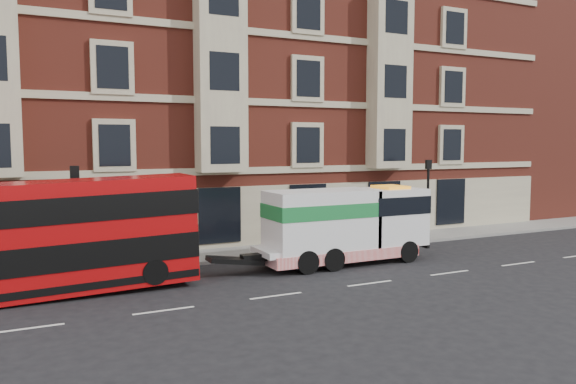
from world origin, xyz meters
name	(u,v)px	position (x,y,z in m)	size (l,w,h in m)	color
ground	(276,296)	(0.00, 0.00, 0.00)	(120.00, 120.00, 0.00)	black
sidewalk	(209,256)	(0.00, 7.50, 0.07)	(90.00, 3.00, 0.15)	slate
victorian_terrace	(175,63)	(0.50, 15.00, 10.07)	(45.00, 12.00, 20.40)	maroon
filler_east	(560,93)	(32.00, 14.00, 9.43)	(18.00, 10.00, 19.00)	maroon
lamp_post_west	(76,211)	(-6.00, 6.20, 2.68)	(0.35, 0.15, 4.35)	black
lamp_post_east	(428,193)	(12.00, 6.20, 2.68)	(0.35, 0.15, 4.35)	black
double_decker_bus	(51,236)	(-7.10, 3.49, 2.16)	(10.06, 2.31, 4.07)	#A6090B
tow_truck	(343,225)	(4.95, 3.49, 1.78)	(8.05, 2.38, 3.35)	white
pedestrian	(75,250)	(-6.06, 6.38, 1.06)	(0.67, 0.44, 1.83)	black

